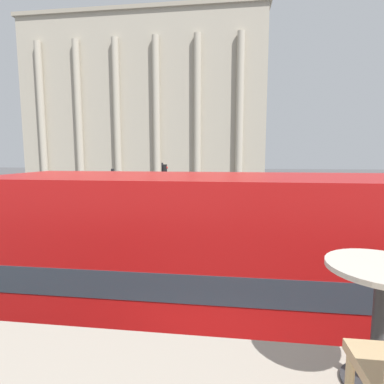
% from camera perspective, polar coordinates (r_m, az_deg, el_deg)
% --- Properties ---
extents(double_decker_bus, '(10.43, 2.76, 4.05)m').
position_cam_1_polar(double_decker_bus, '(5.92, 15.72, -14.69)').
color(double_decker_bus, black).
rests_on(double_decker_bus, ground_plane).
extents(cafe_dining_table, '(0.60, 0.60, 0.73)m').
position_cam_1_polar(cafe_dining_table, '(2.08, 32.26, -16.74)').
color(cafe_dining_table, '#2D2D30').
rests_on(cafe_dining_table, cafe_floor_slab).
extents(plaza_building_left, '(33.30, 14.71, 23.01)m').
position_cam_1_polar(plaza_building_left, '(47.25, -7.85, 15.51)').
color(plaza_building_left, '#B2A893').
rests_on(plaza_building_left, ground_plane).
extents(traffic_light_near, '(0.42, 0.24, 3.91)m').
position_cam_1_polar(traffic_light_near, '(12.29, -14.41, -2.03)').
color(traffic_light_near, black).
rests_on(traffic_light_near, ground_plane).
extents(traffic_light_mid, '(0.42, 0.24, 3.97)m').
position_cam_1_polar(traffic_light_mid, '(18.93, -5.42, 1.37)').
color(traffic_light_mid, black).
rests_on(traffic_light_mid, ground_plane).
extents(car_white, '(4.20, 1.93, 1.35)m').
position_cam_1_polar(car_white, '(28.23, 23.98, -1.22)').
color(car_white, black).
rests_on(car_white, ground_plane).
extents(car_black, '(4.20, 1.93, 1.35)m').
position_cam_1_polar(car_black, '(20.71, 20.99, -3.86)').
color(car_black, black).
rests_on(car_black, ground_plane).
extents(pedestrian_red, '(0.32, 0.32, 1.73)m').
position_cam_1_polar(pedestrian_red, '(35.75, 11.95, 1.31)').
color(pedestrian_red, '#282B33').
rests_on(pedestrian_red, ground_plane).
extents(pedestrian_yellow, '(0.32, 0.32, 1.70)m').
position_cam_1_polar(pedestrian_yellow, '(30.18, 23.27, -0.16)').
color(pedestrian_yellow, '#282B33').
rests_on(pedestrian_yellow, ground_plane).
extents(pedestrian_grey, '(0.32, 0.32, 1.60)m').
position_cam_1_polar(pedestrian_grey, '(34.33, 13.09, 0.92)').
color(pedestrian_grey, '#282B33').
rests_on(pedestrian_grey, ground_plane).
extents(pedestrian_olive, '(0.32, 0.32, 1.70)m').
position_cam_1_polar(pedestrian_olive, '(32.47, 18.43, 0.52)').
color(pedestrian_olive, '#282B33').
rests_on(pedestrian_olive, ground_plane).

